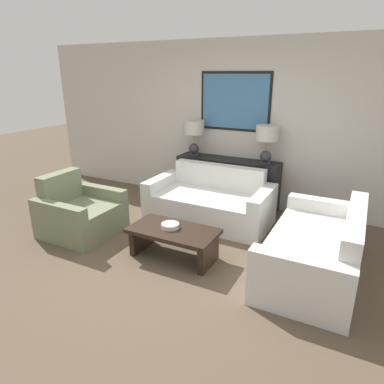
{
  "coord_description": "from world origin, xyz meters",
  "views": [
    {
      "loc": [
        1.98,
        -2.91,
        2.13
      ],
      "look_at": [
        0.02,
        0.86,
        0.65
      ],
      "focal_mm": 32.0,
      "sensor_mm": 36.0,
      "label": 1
    }
  ],
  "objects_px": {
    "console_table": "(227,183)",
    "couch_by_side": "(317,251)",
    "couch_by_back_wall": "(210,203)",
    "armchair_near_back_wall": "(80,213)",
    "table_lamp_left": "(194,131)",
    "table_lamp_right": "(267,137)",
    "decorative_bowl": "(170,226)",
    "coffee_table": "(173,237)"
  },
  "relations": [
    {
      "from": "table_lamp_left",
      "to": "couch_by_back_wall",
      "type": "relative_size",
      "value": 0.32
    },
    {
      "from": "console_table",
      "to": "armchair_near_back_wall",
      "type": "xyz_separation_m",
      "value": [
        -1.44,
        -1.89,
        -0.13
      ]
    },
    {
      "from": "couch_by_back_wall",
      "to": "table_lamp_right",
      "type": "bearing_deg",
      "value": 47.47
    },
    {
      "from": "couch_by_back_wall",
      "to": "decorative_bowl",
      "type": "relative_size",
      "value": 8.43
    },
    {
      "from": "coffee_table",
      "to": "console_table",
      "type": "bearing_deg",
      "value": 92.42
    },
    {
      "from": "couch_by_back_wall",
      "to": "couch_by_side",
      "type": "relative_size",
      "value": 1.0
    },
    {
      "from": "couch_by_side",
      "to": "armchair_near_back_wall",
      "type": "relative_size",
      "value": 1.95
    },
    {
      "from": "decorative_bowl",
      "to": "console_table",
      "type": "bearing_deg",
      "value": 90.87
    },
    {
      "from": "couch_by_back_wall",
      "to": "decorative_bowl",
      "type": "bearing_deg",
      "value": -88.65
    },
    {
      "from": "armchair_near_back_wall",
      "to": "console_table",
      "type": "bearing_deg",
      "value": 52.65
    },
    {
      "from": "couch_by_back_wall",
      "to": "armchair_near_back_wall",
      "type": "bearing_deg",
      "value": -139.91
    },
    {
      "from": "console_table",
      "to": "decorative_bowl",
      "type": "xyz_separation_m",
      "value": [
        0.03,
        -1.88,
        -0.0
      ]
    },
    {
      "from": "console_table",
      "to": "armchair_near_back_wall",
      "type": "height_order",
      "value": "armchair_near_back_wall"
    },
    {
      "from": "couch_by_side",
      "to": "coffee_table",
      "type": "distance_m",
      "value": 1.64
    },
    {
      "from": "table_lamp_right",
      "to": "couch_by_side",
      "type": "bearing_deg",
      "value": -54.65
    },
    {
      "from": "table_lamp_right",
      "to": "couch_by_back_wall",
      "type": "relative_size",
      "value": 0.32
    },
    {
      "from": "console_table",
      "to": "couch_by_back_wall",
      "type": "xyz_separation_m",
      "value": [
        0.0,
        -0.68,
        -0.13
      ]
    },
    {
      "from": "table_lamp_left",
      "to": "decorative_bowl",
      "type": "distance_m",
      "value": 2.15
    },
    {
      "from": "console_table",
      "to": "couch_by_side",
      "type": "height_order",
      "value": "console_table"
    },
    {
      "from": "table_lamp_right",
      "to": "armchair_near_back_wall",
      "type": "xyz_separation_m",
      "value": [
        -2.06,
        -1.89,
        -0.94
      ]
    },
    {
      "from": "table_lamp_left",
      "to": "console_table",
      "type": "bearing_deg",
      "value": -0.0
    },
    {
      "from": "coffee_table",
      "to": "couch_by_back_wall",
      "type": "bearing_deg",
      "value": 93.75
    },
    {
      "from": "coffee_table",
      "to": "armchair_near_back_wall",
      "type": "xyz_separation_m",
      "value": [
        -1.52,
        0.01,
        0.0
      ]
    },
    {
      "from": "table_lamp_right",
      "to": "coffee_table",
      "type": "height_order",
      "value": "table_lamp_right"
    },
    {
      "from": "couch_by_side",
      "to": "coffee_table",
      "type": "xyz_separation_m",
      "value": [
        -1.58,
        -0.43,
        -0.0
      ]
    },
    {
      "from": "table_lamp_left",
      "to": "decorative_bowl",
      "type": "relative_size",
      "value": 2.69
    },
    {
      "from": "table_lamp_right",
      "to": "couch_by_back_wall",
      "type": "distance_m",
      "value": 1.31
    },
    {
      "from": "table_lamp_left",
      "to": "armchair_near_back_wall",
      "type": "bearing_deg",
      "value": -113.52
    },
    {
      "from": "couch_by_side",
      "to": "decorative_bowl",
      "type": "bearing_deg",
      "value": -165.6
    },
    {
      "from": "couch_by_back_wall",
      "to": "table_lamp_left",
      "type": "bearing_deg",
      "value": 132.53
    },
    {
      "from": "decorative_bowl",
      "to": "couch_by_side",
      "type": "bearing_deg",
      "value": 14.4
    },
    {
      "from": "table_lamp_left",
      "to": "coffee_table",
      "type": "bearing_deg",
      "value": -69.76
    },
    {
      "from": "console_table",
      "to": "couch_by_side",
      "type": "distance_m",
      "value": 2.22
    },
    {
      "from": "table_lamp_left",
      "to": "couch_by_back_wall",
      "type": "xyz_separation_m",
      "value": [
        0.62,
        -0.68,
        -0.94
      ]
    },
    {
      "from": "couch_by_back_wall",
      "to": "couch_by_side",
      "type": "distance_m",
      "value": 1.84
    },
    {
      "from": "console_table",
      "to": "coffee_table",
      "type": "xyz_separation_m",
      "value": [
        0.08,
        -1.9,
        -0.13
      ]
    },
    {
      "from": "decorative_bowl",
      "to": "table_lamp_left",
      "type": "bearing_deg",
      "value": 108.99
    },
    {
      "from": "table_lamp_right",
      "to": "armchair_near_back_wall",
      "type": "bearing_deg",
      "value": -137.5
    },
    {
      "from": "couch_by_side",
      "to": "armchair_near_back_wall",
      "type": "bearing_deg",
      "value": -172.21
    },
    {
      "from": "console_table",
      "to": "table_lamp_right",
      "type": "bearing_deg",
      "value": 0.0
    },
    {
      "from": "couch_by_side",
      "to": "armchair_near_back_wall",
      "type": "distance_m",
      "value": 3.13
    },
    {
      "from": "console_table",
      "to": "table_lamp_right",
      "type": "distance_m",
      "value": 1.02
    }
  ]
}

